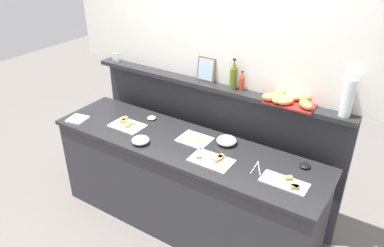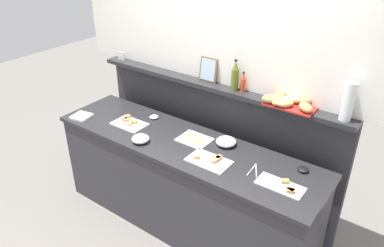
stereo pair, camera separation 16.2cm
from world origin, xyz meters
The scene contains 21 objects.
ground_plane centered at (0.00, 0.60, 0.00)m, with size 12.00×12.00×0.00m, color slate.
buffet_counter centered at (0.00, 0.00, 0.46)m, with size 2.54×0.68×0.93m.
back_ledge_unit centered at (0.00, 0.52, 0.70)m, with size 2.59×0.22×1.33m.
upper_wall_panel centered at (0.00, 0.54, 1.96)m, with size 3.19×0.08×1.27m, color white.
sandwich_platter_side centered at (0.96, -0.07, 0.94)m, with size 0.35×0.16×0.04m.
sandwich_platter_front centered at (-0.62, -0.03, 0.94)m, with size 0.32×0.22×0.04m.
sandwich_platter_rear centered at (0.35, -0.11, 0.94)m, with size 0.35×0.21×0.04m.
cold_cuts_platter centered at (0.06, 0.09, 0.94)m, with size 0.28×0.22×0.02m.
glass_bowl_large centered at (0.33, 0.19, 0.96)m, with size 0.18×0.18×0.07m.
glass_bowl_medium centered at (-0.31, -0.21, 0.95)m, with size 0.16×0.16×0.06m.
condiment_bowl_red centered at (-0.51, 0.20, 0.94)m, with size 0.09×0.09×0.03m, color silver.
condiment_bowl_cream centered at (1.01, 0.21, 0.94)m, with size 0.09×0.09×0.03m, color black.
serving_tongs centered at (0.70, -0.01, 0.93)m, with size 0.10×0.19×0.01m.
napkin_stack centered at (-1.10, -0.21, 0.94)m, with size 0.17×0.17×0.02m, color white.
hot_sauce_bottle centered at (0.30, 0.47, 1.41)m, with size 0.04×0.04×0.18m.
olive_oil_bottle centered at (0.23, 0.45, 1.45)m, with size 0.06×0.06×0.28m.
salt_shaker centered at (-1.17, 0.44, 1.37)m, with size 0.03×0.03×0.09m.
pepper_shaker centered at (-1.13, 0.44, 1.37)m, with size 0.03×0.03×0.09m.
bread_basket centered at (0.75, 0.42, 1.37)m, with size 0.45×0.30×0.08m.
framed_picture centered at (-0.07, 0.48, 1.44)m, with size 0.18×0.05×0.22m.
water_carafe centered at (1.18, 0.44, 1.48)m, with size 0.09×0.09×0.30m, color silver.
Camera 1 is at (1.58, -2.30, 2.63)m, focal length 34.95 mm.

